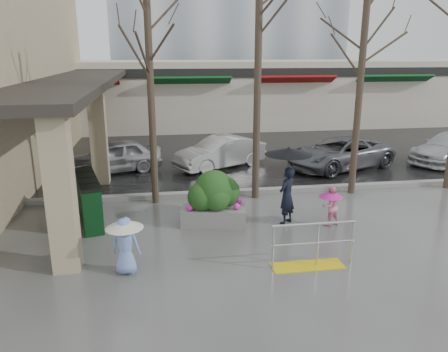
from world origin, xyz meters
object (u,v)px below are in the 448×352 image
object	(u,v)px
tree_mideast	(364,41)
child_blue	(125,240)
handrail	(311,250)
car_c	(340,153)
tree_west	(148,32)
tree_midwest	(259,28)
car_a	(113,156)
news_boxes	(89,200)
planter	(214,198)
car_b	(220,152)
woman	(288,176)
child_pink	(330,203)

from	to	relation	value
tree_mideast	child_blue	bearing A→B (deg)	-147.83
handrail	car_c	world-z (taller)	car_c
tree_west	tree_midwest	world-z (taller)	tree_midwest
tree_west	car_a	bearing A→B (deg)	112.76
tree_mideast	news_boxes	size ratio (longest dim) A/B	2.78
planter	handrail	bearing A→B (deg)	-57.56
child_blue	car_b	size ratio (longest dim) A/B	0.33
woman	car_c	distance (m)	6.61
car_a	car_c	xyz separation A→B (m)	(8.98, -0.78, 0.00)
woman	car_b	distance (m)	6.32
car_c	child_pink	bearing A→B (deg)	-45.92
woman	news_boxes	world-z (taller)	woman
handrail	news_boxes	world-z (taller)	news_boxes
tree_mideast	car_a	world-z (taller)	tree_mideast
tree_west	planter	world-z (taller)	tree_west
woman	news_boxes	distance (m)	5.48
child_pink	child_blue	distance (m)	5.63
tree_west	child_pink	bearing A→B (deg)	-29.03
news_boxes	woman	bearing A→B (deg)	-23.42
child_blue	planter	xyz separation A→B (m)	(2.21, 2.47, -0.04)
tree_mideast	child_pink	size ratio (longest dim) A/B	5.95
handrail	car_b	distance (m)	8.76
handrail	tree_mideast	size ratio (longest dim) A/B	0.29
car_a	child_pink	bearing A→B (deg)	26.56
handrail	woman	distance (m)	2.71
child_blue	child_pink	bearing A→B (deg)	-145.84
tree_midwest	car_a	distance (m)	7.70
tree_west	woman	distance (m)	5.63
car_a	news_boxes	bearing A→B (deg)	-19.85
woman	child_pink	world-z (taller)	woman
tree_west	tree_midwest	bearing A→B (deg)	0.00
tree_midwest	handrail	bearing A→B (deg)	-88.09
car_a	woman	bearing A→B (deg)	22.36
handrail	child_pink	world-z (taller)	child_pink
tree_midwest	car_a	bearing A→B (deg)	141.34
planter	tree_mideast	bearing A→B (deg)	22.27
car_b	planter	bearing A→B (deg)	-37.65
tree_midwest	car_b	world-z (taller)	tree_midwest
news_boxes	car_b	size ratio (longest dim) A/B	0.61
woman	planter	xyz separation A→B (m)	(-1.96, 0.27, -0.63)
tree_west	news_boxes	size ratio (longest dim) A/B	2.90
tree_west	planter	distance (m)	5.06
woman	planter	size ratio (longest dim) A/B	1.15
child_blue	tree_west	bearing A→B (deg)	-83.29
tree_mideast	handrail	bearing A→B (deg)	-123.19
tree_west	tree_mideast	size ratio (longest dim) A/B	1.05
child_pink	news_boxes	xyz separation A→B (m)	(-6.49, 1.25, 0.01)
child_blue	car_c	world-z (taller)	car_c
child_blue	car_b	xyz separation A→B (m)	(3.25, 8.41, -0.13)
news_boxes	car_a	bearing A→B (deg)	74.35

